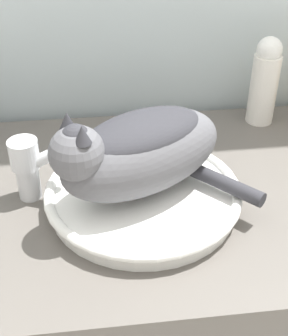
{
  "coord_description": "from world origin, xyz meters",
  "views": [
    {
      "loc": [
        -0.04,
        -0.42,
        1.39
      ],
      "look_at": [
        0.04,
        0.26,
        0.91
      ],
      "focal_mm": 50.0,
      "sensor_mm": 36.0,
      "label": 1
    }
  ],
  "objects": [
    {
      "name": "faucet",
      "position": [
        -0.16,
        0.32,
        0.89
      ],
      "size": [
        0.12,
        0.06,
        0.13
      ],
      "rotation": [
        0.0,
        0.0,
        -0.23
      ],
      "color": "silver",
      "rests_on": "vanity_counter"
    },
    {
      "name": "cat",
      "position": [
        0.04,
        0.27,
        0.95
      ],
      "size": [
        0.39,
        0.28,
        0.18
      ],
      "rotation": [
        0.0,
        0.0,
        3.61
      ],
      "color": "#56565B",
      "rests_on": "sink_basin"
    },
    {
      "name": "sink_basin",
      "position": [
        0.04,
        0.27,
        0.84
      ],
      "size": [
        0.37,
        0.37,
        0.04
      ],
      "color": "white",
      "rests_on": "vanity_counter"
    },
    {
      "name": "lotion_bottle_white",
      "position": [
        0.37,
        0.57,
        0.93
      ],
      "size": [
        0.07,
        0.07,
        0.21
      ],
      "color": "white",
      "rests_on": "vanity_counter"
    },
    {
      "name": "vanity_counter",
      "position": [
        0.0,
        0.32,
        0.41
      ],
      "size": [
        1.25,
        0.64,
        0.82
      ],
      "color": "#56514C",
      "rests_on": "ground_plane"
    }
  ]
}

